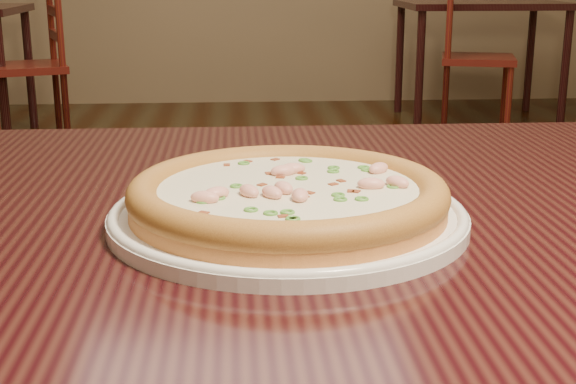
{
  "coord_description": "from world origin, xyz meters",
  "views": [
    {
      "loc": [
        -0.03,
        -1.36,
        0.97
      ],
      "look_at": [
        0.01,
        -0.69,
        0.78
      ],
      "focal_mm": 50.0,
      "sensor_mm": 36.0,
      "label": 1
    }
  ],
  "objects": [
    {
      "name": "chair_c",
      "position": [
        1.37,
        3.37,
        0.44
      ],
      "size": [
        0.51,
        0.51,
        0.95
      ],
      "color": "#5C1415",
      "rests_on": "ground"
    },
    {
      "name": "chair_b",
      "position": [
        -1.11,
        3.14,
        0.44
      ],
      "size": [
        0.53,
        0.53,
        0.95
      ],
      "color": "#5C1415",
      "rests_on": "ground"
    },
    {
      "name": "plate",
      "position": [
        0.01,
        -0.69,
        0.76
      ],
      "size": [
        0.32,
        0.32,
        0.02
      ],
      "color": "white",
      "rests_on": "hero_table"
    },
    {
      "name": "hero_table",
      "position": [
        0.13,
        -0.64,
        0.65
      ],
      "size": [
        1.2,
        0.8,
        0.75
      ],
      "color": "black",
      "rests_on": "ground"
    },
    {
      "name": "bg_table_right",
      "position": [
        1.54,
        3.72,
        0.65
      ],
      "size": [
        1.0,
        0.7,
        0.75
      ],
      "color": "black",
      "rests_on": "ground"
    },
    {
      "name": "pizza",
      "position": [
        0.01,
        -0.69,
        0.78
      ],
      "size": [
        0.28,
        0.28,
        0.03
      ],
      "color": "#D1833D",
      "rests_on": "plate"
    }
  ]
}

